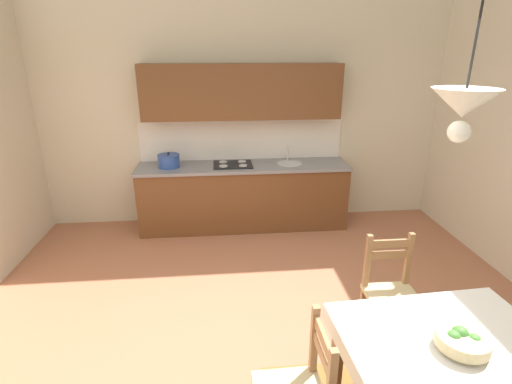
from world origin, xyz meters
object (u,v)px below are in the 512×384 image
object	(u,v)px
dining_table	(450,364)
dining_chair_kitchen_side	(391,294)
fruit_bowl	(462,340)
kitchen_cabinetry	(243,167)
pendant_lamp	(464,105)

from	to	relation	value
dining_table	dining_chair_kitchen_side	distance (m)	0.97
dining_table	fruit_bowl	size ratio (longest dim) A/B	4.32
kitchen_cabinetry	dining_table	distance (m)	3.55
pendant_lamp	fruit_bowl	bearing A→B (deg)	-41.03
pendant_lamp	dining_table	bearing A→B (deg)	-42.85
kitchen_cabinetry	dining_chair_kitchen_side	xyz separation A→B (m)	(1.09, -2.45, -0.41)
kitchen_cabinetry	dining_table	xyz separation A→B (m)	(1.01, -3.40, -0.23)
dining_table	pendant_lamp	distance (m)	1.50
dining_chair_kitchen_side	pendant_lamp	xyz separation A→B (m)	(-0.21, -0.83, 1.67)
kitchen_cabinetry	dining_table	size ratio (longest dim) A/B	2.19
dining_chair_kitchen_side	dining_table	bearing A→B (deg)	-94.76
kitchen_cabinetry	pendant_lamp	world-z (taller)	pendant_lamp
dining_chair_kitchen_side	fruit_bowl	world-z (taller)	dining_chair_kitchen_side
kitchen_cabinetry	fruit_bowl	bearing A→B (deg)	-73.13
dining_chair_kitchen_side	fruit_bowl	xyz separation A→B (m)	(-0.05, -0.97, 0.37)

